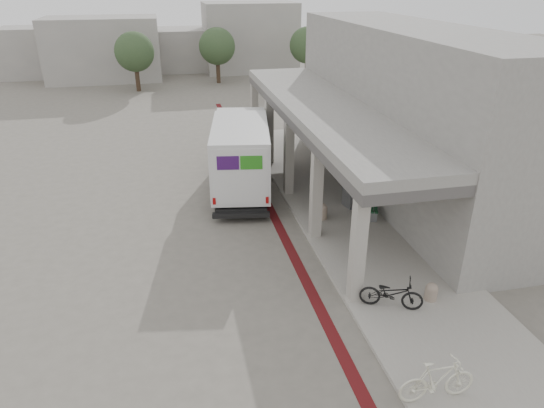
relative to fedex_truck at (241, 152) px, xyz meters
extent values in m
plane|color=#645F56|center=(-0.21, -5.74, -1.69)|extent=(120.00, 120.00, 0.00)
cube|color=#501012|center=(0.79, -3.74, -1.68)|extent=(0.35, 40.00, 0.01)
cube|color=gray|center=(3.79, -5.74, -1.63)|extent=(4.40, 28.00, 0.12)
cube|color=gray|center=(7.14, -1.24, 1.81)|extent=(4.30, 17.00, 7.00)
cube|color=#4E4B49|center=(3.39, -1.24, 1.81)|extent=(3.40, 16.90, 0.35)
cube|color=gray|center=(3.39, -1.24, 2.16)|extent=(3.40, 16.90, 0.35)
cube|color=gray|center=(-8.21, 28.26, 1.06)|extent=(10.00, 6.00, 5.50)
cube|color=gray|center=(-1.21, 32.26, 0.31)|extent=(8.00, 6.00, 4.00)
cube|color=gray|center=(5.79, 30.26, 1.56)|extent=(9.00, 6.00, 6.50)
cube|color=gray|center=(-14.21, 31.26, 0.56)|extent=(7.00, 5.00, 4.50)
cylinder|color=#38281C|center=(-5.21, 22.26, -0.49)|extent=(0.36, 0.36, 2.40)
sphere|color=#2B4327|center=(-5.21, 22.26, 1.51)|extent=(3.20, 3.20, 3.20)
cylinder|color=#38281C|center=(1.79, 24.26, -0.49)|extent=(0.36, 0.36, 2.40)
sphere|color=#2B4327|center=(1.79, 24.26, 1.51)|extent=(3.20, 3.20, 3.20)
cylinder|color=#38281C|center=(9.79, 23.26, -0.49)|extent=(0.36, 0.36, 2.40)
sphere|color=#2B4327|center=(9.79, 23.26, 1.51)|extent=(3.20, 3.20, 3.20)
cube|color=black|center=(0.00, -0.03, -1.30)|extent=(3.15, 7.08, 0.29)
cube|color=silver|center=(-0.15, -0.90, 0.21)|extent=(3.15, 5.39, 2.54)
cube|color=silver|center=(0.41, 2.42, 0.07)|extent=(2.62, 2.22, 2.25)
cube|color=silver|center=(0.57, 3.43, -0.76)|extent=(2.21, 0.93, 0.78)
cube|color=black|center=(0.53, 3.19, 0.60)|extent=(2.20, 0.82, 1.02)
cube|color=black|center=(-0.58, -3.50, -1.35)|extent=(2.25, 0.61, 0.18)
cube|color=#391254|center=(-1.20, -0.03, 0.65)|extent=(0.24, 1.35, 0.73)
cube|color=#287F1B|center=(-1.44, -1.48, 0.65)|extent=(0.24, 1.35, 0.73)
cube|color=#391254|center=(-1.01, -3.36, 0.80)|extent=(0.82, 0.17, 0.54)
cube|color=#287F1B|center=(-0.14, -3.51, 0.80)|extent=(0.82, 0.17, 0.54)
cylinder|color=black|center=(-0.60, 2.64, -1.25)|extent=(0.41, 0.91, 0.88)
cylinder|color=black|center=(1.42, 2.30, -1.25)|extent=(0.41, 0.91, 0.88)
cylinder|color=black|center=(-1.34, -1.79, -1.25)|extent=(0.41, 0.91, 0.88)
cylinder|color=black|center=(0.68, -2.13, -1.25)|extent=(0.41, 0.91, 0.88)
cube|color=slate|center=(4.35, -4.71, -1.35)|extent=(0.44, 0.23, 0.44)
cube|color=slate|center=(4.91, -3.08, -1.35)|extent=(0.44, 0.23, 0.44)
cube|color=#133B21|center=(4.48, -3.85, -1.11)|extent=(0.79, 2.00, 0.05)
cube|color=#133B21|center=(4.63, -3.90, -1.11)|extent=(0.79, 2.00, 0.05)
cube|color=#133B21|center=(4.78, -3.95, -1.11)|extent=(0.79, 2.00, 0.05)
cylinder|color=gray|center=(4.08, -9.80, -1.38)|extent=(0.37, 0.37, 0.37)
sphere|color=gray|center=(4.08, -9.80, -1.20)|extent=(0.37, 0.37, 0.37)
cylinder|color=tan|center=(2.54, -4.04, -1.35)|extent=(0.43, 0.43, 0.43)
sphere|color=tan|center=(2.54, -4.04, -1.14)|extent=(0.43, 0.43, 0.43)
cube|color=gray|center=(4.09, -3.20, -1.01)|extent=(0.61, 0.75, 1.12)
imported|color=black|center=(2.75, -9.88, -1.10)|extent=(1.90, 1.32, 0.95)
imported|color=silver|center=(2.29, -13.22, -1.02)|extent=(1.84, 0.56, 1.10)
camera|label=1|loc=(-3.05, -20.31, 7.12)|focal=32.00mm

